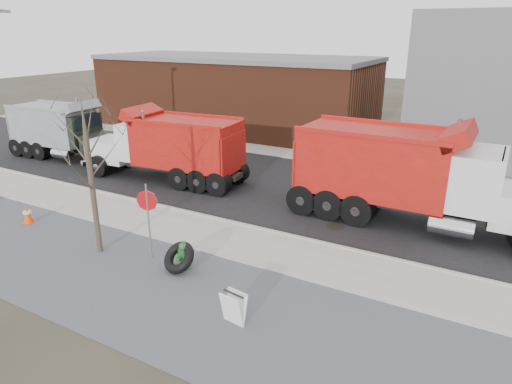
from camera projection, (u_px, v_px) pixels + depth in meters
The scene contains 16 objects.
ground at pixel (222, 242), 16.02m from camera, with size 120.00×120.00×0.00m, color #383328.
gravel_verge at pixel (156, 289), 13.14m from camera, with size 60.00×5.00×0.03m, color slate.
sidewalk at pixel (226, 239), 16.21m from camera, with size 60.00×2.50×0.06m, color #9E9B93.
curb at pixel (245, 225), 17.27m from camera, with size 60.00×0.15×0.11m, color #9E9B93.
road at pixel (297, 190), 21.19m from camera, with size 60.00×9.40×0.02m, color black.
far_sidewalk at pixel (338, 160), 25.86m from camera, with size 60.00×2.00×0.06m, color #9E9B93.
building_brick at pixel (234, 92), 33.68m from camera, with size 20.20×8.20×5.30m.
bare_tree at pixel (88, 157), 14.24m from camera, with size 3.20×3.20×5.20m.
fire_hydrant at pixel (184, 257), 14.09m from camera, with size 0.53×0.51×0.92m.
truck_tire at pixel (179, 258), 13.97m from camera, with size 1.22×1.14×0.96m.
stop_sign at pixel (148, 208), 14.35m from camera, with size 0.67×0.25×2.55m.
sandwich_board at pixel (234, 308), 11.43m from camera, with size 0.68×0.48×0.88m.
traffic_cone_far at pixel (28, 214), 17.46m from camera, with size 0.39×0.39×0.74m.
dump_truck_red_a at pixel (411, 173), 16.93m from camera, with size 10.01×2.82×3.99m.
dump_truck_red_b at pixel (168, 145), 21.99m from camera, with size 8.38×3.05×3.51m.
dump_truck_grey at pixel (65, 129), 25.86m from camera, with size 7.44×2.70×3.34m.
Camera 1 is at (8.11, -12.05, 7.08)m, focal length 32.00 mm.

